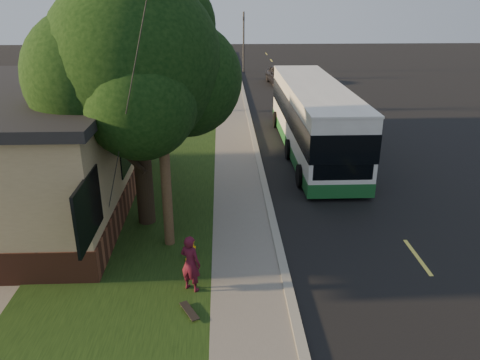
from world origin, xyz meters
name	(u,v)px	position (x,y,z in m)	size (l,w,h in m)	color
ground	(281,260)	(0.00, 0.00, 0.00)	(120.00, 120.00, 0.00)	black
road	(338,150)	(4.00, 10.00, 0.01)	(8.00, 80.00, 0.01)	black
curb	(256,150)	(0.00, 10.00, 0.06)	(0.25, 80.00, 0.12)	gray
sidewalk	(236,150)	(-1.00, 10.00, 0.04)	(2.00, 80.00, 0.08)	slate
grass_verge	(164,151)	(-4.50, 10.00, 0.04)	(5.00, 80.00, 0.07)	black
fire_hydrant	(190,249)	(-2.60, 0.00, 0.43)	(0.32, 0.32, 0.74)	#F4B20C
utility_pole	(160,95)	(-3.31, 0.99, 4.63)	(2.86, 3.21, 9.07)	#473321
leafy_tree	(136,66)	(-4.17, 2.65, 5.17)	(6.30, 6.00, 7.80)	black
bare_tree_near	(192,78)	(-3.50, 18.00, 2.15)	(1.38, 1.21, 4.31)	black
bare_tree_far	(205,56)	(-3.00, 30.00, 2.00)	(1.38, 1.21, 4.03)	black
traffic_signal	(244,38)	(0.50, 34.00, 3.16)	(0.18, 0.22, 5.50)	#2D2D30
transit_bus	(313,117)	(2.66, 9.79, 1.72)	(2.76, 11.95, 3.23)	silver
skateboarder	(191,263)	(-2.50, -1.42, 0.84)	(0.56, 0.37, 1.54)	#450D1F
skateboard_main	(189,311)	(-2.50, -2.39, 0.13)	(0.54, 0.79, 0.07)	black
dumpster	(83,168)	(-7.22, 6.04, 0.70)	(1.59, 1.31, 1.31)	black
distant_car	(280,75)	(3.25, 27.53, 0.77)	(1.81, 4.49, 1.53)	black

